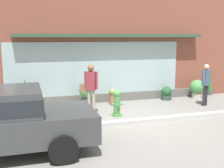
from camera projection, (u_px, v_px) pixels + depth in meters
The scene contains 12 objects.
ground_plane at pixel (140, 121), 9.24m from camera, with size 60.00×60.00×0.00m, color gray.
curb_strip at pixel (142, 121), 9.04m from camera, with size 14.00×0.24×0.12m, color #B2B2AD.
storefront at pixel (111, 48), 11.86m from camera, with size 14.00×0.81×4.62m.
fire_hydrant at pixel (117, 103), 9.73m from camera, with size 0.41×0.38×0.91m.
pedestrian_with_handbag at pixel (91, 85), 9.91m from camera, with size 0.59×0.44×1.75m.
pedestrian_passerby at pixel (206, 82), 11.13m from camera, with size 0.42×0.31×1.65m.
potted_plant_window_left at pixel (113, 96), 11.44m from camera, with size 0.30×0.30×0.64m.
potted_plant_window_center at pixel (167, 93), 12.27m from camera, with size 0.44×0.44×0.59m.
potted_plant_corner_tall at pixel (87, 93), 11.12m from camera, with size 0.61×0.61×0.91m.
potted_plant_by_entrance at pixel (25, 94), 10.64m from camera, with size 0.46×0.46×1.16m.
potted_plant_window_right at pixel (210, 84), 13.27m from camera, with size 0.24×0.24×1.04m.
potted_plant_doorstep at pixel (197, 88), 12.60m from camera, with size 0.63×0.63×0.82m.
Camera 1 is at (-3.51, -8.24, 2.69)m, focal length 45.54 mm.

